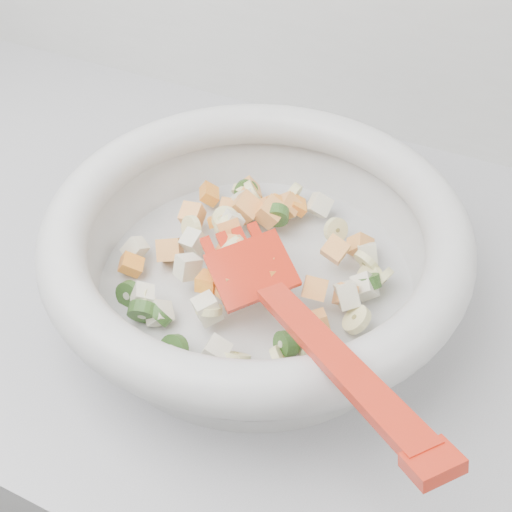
% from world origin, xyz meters
% --- Properties ---
extents(counter, '(2.00, 0.60, 0.90)m').
position_xyz_m(counter, '(0.00, 1.45, 0.45)').
color(counter, gray).
rests_on(counter, ground).
extents(mixing_bowl, '(0.41, 0.40, 0.15)m').
position_xyz_m(mixing_bowl, '(-0.10, 1.41, 0.96)').
color(mixing_bowl, beige).
rests_on(mixing_bowl, counter).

